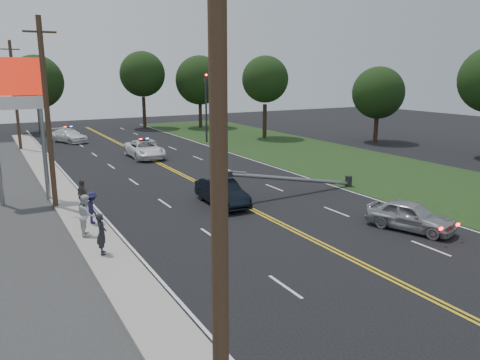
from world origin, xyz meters
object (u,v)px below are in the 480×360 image
utility_pole_far (15,95)px  bystander_d (83,196)px  emergency_a (144,149)px  traffic_signal (206,102)px  waiting_sedan (410,216)px  fallen_streetlight (300,179)px  utility_pole_near (219,215)px  emergency_b (69,136)px  bystander_a (102,234)px  utility_pole_mid (47,114)px  crashed_sedan (222,192)px  bystander_b (86,215)px  bystander_c (92,208)px  pylon_sign (15,95)px

utility_pole_far → bystander_d: size_ratio=5.79×
emergency_a → bystander_d: bearing=-118.3°
traffic_signal → waiting_sedan: (-3.49, -29.88, -3.52)m
fallen_streetlight → waiting_sedan: fallen_streetlight is taller
utility_pole_near → emergency_b: (4.86, 44.89, -4.39)m
waiting_sedan → bystander_a: (-13.38, 3.71, 0.28)m
fallen_streetlight → utility_pole_mid: bearing=163.4°
fallen_streetlight → utility_pole_far: 29.54m
bystander_a → utility_pole_near: bearing=-175.5°
utility_pole_far → emergency_b: size_ratio=2.08×
traffic_signal → crashed_sedan: traffic_signal is taller
crashed_sedan → waiting_sedan: size_ratio=1.08×
utility_pole_far → bystander_b: size_ratio=5.39×
utility_pole_mid → bystander_c: bearing=-74.2°
utility_pole_mid → fallen_streetlight: bearing=-16.6°
traffic_signal → utility_pole_far: utility_pole_far is taller
fallen_streetlight → bystander_d: bearing=170.4°
fallen_streetlight → crashed_sedan: bearing=177.9°
fallen_streetlight → utility_pole_far: bearing=117.2°
emergency_b → utility_pole_near: bearing=-120.3°
pylon_sign → emergency_b: size_ratio=1.67×
utility_pole_near → bystander_b: size_ratio=5.39×
bystander_d → emergency_a: bearing=-43.7°
emergency_a → emergency_b: size_ratio=1.11×
crashed_sedan → bystander_a: (-7.59, -4.36, 0.25)m
utility_pole_mid → waiting_sedan: utility_pole_mid is taller
bystander_c → utility_pole_mid: bearing=14.7°
traffic_signal → bystander_d: size_ratio=4.08×
bystander_c → pylon_sign: bearing=20.9°
utility_pole_far → bystander_a: (0.63, -30.18, -4.12)m
emergency_a → bystander_d: size_ratio=3.08×
emergency_a → utility_pole_mid: bearing=-125.5°
traffic_signal → crashed_sedan: 23.95m
waiting_sedan → emergency_a: size_ratio=0.76×
utility_pole_mid → emergency_b: utility_pole_mid is taller
utility_pole_far → crashed_sedan: size_ratio=2.29×
utility_pole_near → bystander_a: (0.63, 11.82, -4.12)m
pylon_sign → utility_pole_mid: (1.30, -2.00, -0.91)m
utility_pole_near → waiting_sedan: bearing=30.1°
waiting_sedan → utility_pole_near: bearing=-170.2°
utility_pole_near → emergency_b: utility_pole_near is taller
waiting_sedan → bystander_d: bearing=122.0°
utility_pole_mid → bystander_b: (0.57, -5.56, -4.04)m
utility_pole_near → utility_pole_mid: size_ratio=1.00×
bystander_b → traffic_signal: bearing=-24.3°
pylon_sign → bystander_b: (1.87, -7.56, -4.95)m
pylon_sign → bystander_c: pylon_sign is taller
traffic_signal → utility_pole_mid: (-17.50, -18.00, 0.88)m
traffic_signal → crashed_sedan: size_ratio=1.62×
pylon_sign → waiting_sedan: 21.34m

